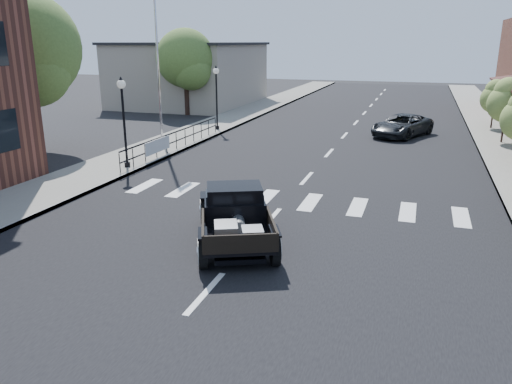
% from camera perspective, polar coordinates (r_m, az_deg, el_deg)
% --- Properties ---
extents(ground, '(120.00, 120.00, 0.00)m').
position_cam_1_polar(ground, '(13.68, -0.69, -5.87)').
color(ground, black).
rests_on(ground, ground).
extents(road, '(14.00, 80.00, 0.02)m').
position_cam_1_polar(road, '(27.75, 9.47, 5.66)').
color(road, black).
rests_on(road, ground).
extents(road_markings, '(12.00, 60.00, 0.06)m').
position_cam_1_polar(road_markings, '(22.93, 7.46, 3.38)').
color(road_markings, silver).
rests_on(road_markings, ground).
extents(sidewalk_left, '(3.00, 80.00, 0.15)m').
position_cam_1_polar(sidewalk_left, '(30.19, -6.76, 6.80)').
color(sidewalk_left, gray).
rests_on(sidewalk_left, ground).
extents(sidewalk_right, '(3.00, 80.00, 0.15)m').
position_cam_1_polar(sidewalk_right, '(27.78, 27.08, 4.19)').
color(sidewalk_right, gray).
rests_on(sidewalk_right, ground).
extents(low_building_left, '(10.00, 12.00, 5.00)m').
position_cam_1_polar(low_building_left, '(44.36, -7.48, 13.11)').
color(low_building_left, '#A49989').
rests_on(low_building_left, ground).
extents(railing, '(0.08, 10.00, 1.00)m').
position_cam_1_polar(railing, '(25.15, -9.10, 6.02)').
color(railing, black).
rests_on(railing, sidewalk_left).
extents(banner, '(0.04, 2.20, 0.60)m').
position_cam_1_polar(banner, '(23.43, -11.13, 4.63)').
color(banner, silver).
rests_on(banner, sidewalk_left).
extents(lamp_post_b, '(0.36, 0.36, 3.76)m').
position_cam_1_polar(lamp_post_b, '(21.66, -14.84, 7.65)').
color(lamp_post_b, black).
rests_on(lamp_post_b, sidewalk_left).
extents(lamp_post_c, '(0.36, 0.36, 3.76)m').
position_cam_1_polar(lamp_post_c, '(30.46, -4.52, 10.66)').
color(lamp_post_c, black).
rests_on(lamp_post_c, sidewalk_left).
extents(flagpole, '(0.12, 0.12, 12.08)m').
position_cam_1_polar(flagpole, '(27.40, -11.39, 18.43)').
color(flagpole, silver).
rests_on(flagpole, sidewalk_left).
extents(big_tree_near, '(5.17, 5.17, 7.60)m').
position_cam_1_polar(big_tree_near, '(26.97, -24.54, 12.22)').
color(big_tree_near, '#49662C').
rests_on(big_tree_near, ground).
extents(big_tree_far, '(4.24, 4.24, 6.23)m').
position_cam_1_polar(big_tree_far, '(37.84, -8.01, 13.41)').
color(big_tree_far, '#49662C').
rests_on(big_tree_far, ground).
extents(small_tree_d, '(1.95, 1.95, 3.25)m').
position_cam_1_polar(small_tree_d, '(29.38, 26.62, 8.24)').
color(small_tree_d, olive).
rests_on(small_tree_d, sidewalk_right).
extents(small_tree_e, '(1.71, 1.71, 2.84)m').
position_cam_1_polar(small_tree_e, '(34.10, 25.55, 8.98)').
color(small_tree_e, olive).
rests_on(small_tree_e, sidewalk_right).
extents(hotrod_pickup, '(3.81, 5.03, 1.58)m').
position_cam_1_polar(hotrod_pickup, '(13.51, -2.41, -2.58)').
color(hotrod_pickup, black).
rests_on(hotrod_pickup, ground).
extents(second_car, '(3.74, 4.96, 1.25)m').
position_cam_1_polar(second_car, '(30.13, 16.35, 7.28)').
color(second_car, black).
rests_on(second_car, ground).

